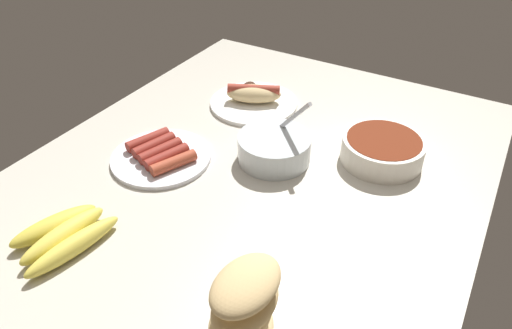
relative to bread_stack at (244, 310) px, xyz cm
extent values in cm
cube|color=beige|center=(31.31, 19.13, -8.70)|extent=(120.00, 90.00, 3.00)
ellipsoid|color=#DBB77A|center=(-0.01, 0.51, -1.80)|extent=(11.39, 7.97, 3.60)
ellipsoid|color=tan|center=(-0.10, -0.28, 1.80)|extent=(11.31, 7.84, 3.60)
ellipsoid|color=#DBB77A|center=(-0.06, -0.38, 5.40)|extent=(11.74, 8.51, 3.60)
cylinder|color=silver|center=(40.31, 17.24, -4.38)|extent=(15.52, 15.52, 5.65)
cylinder|color=beige|center=(40.31, 17.24, -3.25)|extent=(13.66, 13.66, 2.54)
cube|color=#B7B7BC|center=(43.80, 15.30, 1.55)|extent=(5.20, 10.63, 12.48)
cylinder|color=white|center=(58.37, 32.89, -6.70)|extent=(22.18, 22.18, 1.00)
ellipsoid|color=#E5C689|center=(58.37, 32.89, -4.00)|extent=(11.25, 14.95, 4.40)
cylinder|color=#9E3828|center=(58.37, 32.89, -2.79)|extent=(7.70, 12.81, 2.40)
ellipsoid|color=#381E14|center=(61.96, 36.36, -4.80)|extent=(4.44, 3.65, 2.80)
ellipsoid|color=#E5D14C|center=(-0.19, 33.29, -5.50)|extent=(18.04, 6.21, 3.39)
ellipsoid|color=#E5D14C|center=(0.60, 36.59, -5.39)|extent=(16.71, 5.30, 3.63)
ellipsoid|color=gold|center=(1.40, 39.90, -5.46)|extent=(15.76, 8.79, 3.48)
cylinder|color=white|center=(51.47, -2.69, -4.57)|extent=(17.22, 17.22, 5.26)
cylinder|color=maroon|center=(51.47, -2.69, -2.34)|extent=(15.50, 15.50, 1.00)
cylinder|color=white|center=(28.00, 38.04, -6.70)|extent=(21.33, 21.33, 1.00)
cylinder|color=#AD472D|center=(26.07, 32.97, -4.97)|extent=(10.07, 6.20, 2.47)
cylinder|color=maroon|center=(27.04, 35.50, -4.97)|extent=(10.17, 5.54, 2.47)
cylinder|color=maroon|center=(28.00, 38.04, -4.97)|extent=(10.18, 5.35, 2.47)
cylinder|color=maroon|center=(28.97, 40.58, -4.97)|extent=(10.19, 5.20, 2.47)
cylinder|color=maroon|center=(29.94, 43.12, -4.97)|extent=(10.14, 5.75, 2.47)
camera|label=1|loc=(-31.64, -20.26, 51.88)|focal=32.73mm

